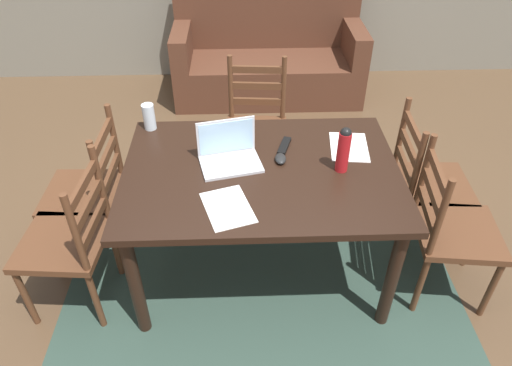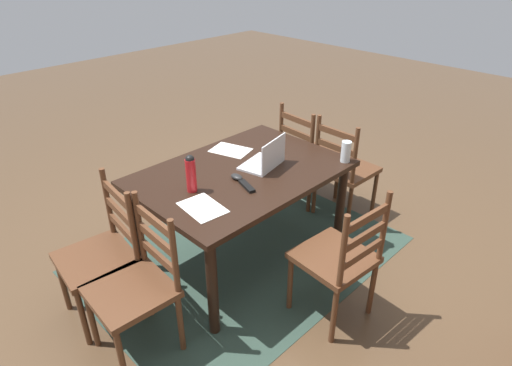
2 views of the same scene
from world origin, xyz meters
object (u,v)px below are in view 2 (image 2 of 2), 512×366
object	(u,v)px
dining_table	(241,182)
chair_right_far	(137,287)
drinking_glass	(346,152)
chair_right_near	(102,255)
tv_remote	(247,186)
computer_mouse	(237,177)
chair_far_head	(339,259)
chair_left_far	(344,170)
chair_left_near	(307,155)
water_bottle	(191,173)
laptop	(266,159)

from	to	relation	value
dining_table	chair_right_far	xyz separation A→B (m)	(1.03, 0.21, -0.20)
dining_table	drinking_glass	xyz separation A→B (m)	(-0.65, 0.44, 0.17)
chair_right_near	chair_right_far	distance (m)	0.41
tv_remote	computer_mouse	bearing A→B (deg)	94.21
dining_table	drinking_glass	distance (m)	0.80
chair_far_head	tv_remote	bearing A→B (deg)	-78.70
chair_far_head	computer_mouse	distance (m)	0.88
chair_far_head	tv_remote	world-z (taller)	chair_far_head
drinking_glass	chair_left_far	bearing A→B (deg)	-148.36
chair_right_far	tv_remote	xyz separation A→B (m)	(-0.89, -0.01, 0.31)
chair_left_near	drinking_glass	distance (m)	0.84
chair_right_near	water_bottle	xyz separation A→B (m)	(-0.61, 0.18, 0.43)
chair_left_near	drinking_glass	bearing A→B (deg)	59.64
chair_right_far	laptop	size ratio (longest dim) A/B	2.63
chair_right_near	tv_remote	xyz separation A→B (m)	(-0.89, 0.41, 0.31)
chair_right_near	tv_remote	bearing A→B (deg)	155.57
water_bottle	tv_remote	world-z (taller)	water_bottle
chair_left_far	dining_table	bearing A→B (deg)	-11.27
laptop	water_bottle	bearing A→B (deg)	-9.80
chair_left_far	drinking_glass	distance (m)	0.58
chair_left_near	chair_far_head	bearing A→B (deg)	46.67
chair_far_head	laptop	world-z (taller)	laptop
chair_far_head	chair_left_near	bearing A→B (deg)	-133.33
chair_left_far	laptop	bearing A→B (deg)	-8.10
chair_far_head	chair_right_far	world-z (taller)	same
drinking_glass	computer_mouse	world-z (taller)	drinking_glass
chair_far_head	chair_left_near	size ratio (longest dim) A/B	1.00
chair_far_head	laptop	xyz separation A→B (m)	(-0.18, -0.80, 0.35)
dining_table	computer_mouse	distance (m)	0.17
computer_mouse	laptop	bearing A→B (deg)	178.18
chair_left_far	chair_far_head	distance (m)	1.24
chair_left_far	chair_left_near	bearing A→B (deg)	-90.02
dining_table	tv_remote	bearing A→B (deg)	55.42
chair_left_near	chair_right_near	distance (m)	2.07
dining_table	laptop	size ratio (longest dim) A/B	4.12
drinking_glass	computer_mouse	size ratio (longest dim) A/B	1.60
laptop	chair_right_near	bearing A→B (deg)	-13.31
chair_right_near	laptop	world-z (taller)	laptop
dining_table	chair_left_far	xyz separation A→B (m)	(-1.03, 0.21, -0.20)
chair_right_near	drinking_glass	size ratio (longest dim) A/B	5.95
chair_left_far	water_bottle	bearing A→B (deg)	-8.80
laptop	tv_remote	distance (m)	0.34
chair_left_near	chair_right_far	xyz separation A→B (m)	(2.07, 0.42, 0.00)
chair_left_far	chair_far_head	bearing A→B (deg)	33.37
chair_right_near	computer_mouse	size ratio (longest dim) A/B	9.50
chair_far_head	water_bottle	bearing A→B (deg)	-65.07
chair_left_near	tv_remote	size ratio (longest dim) A/B	5.59
dining_table	laptop	xyz separation A→B (m)	(-0.17, 0.08, 0.15)
computer_mouse	dining_table	bearing A→B (deg)	-146.16
chair_far_head	laptop	bearing A→B (deg)	-102.42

